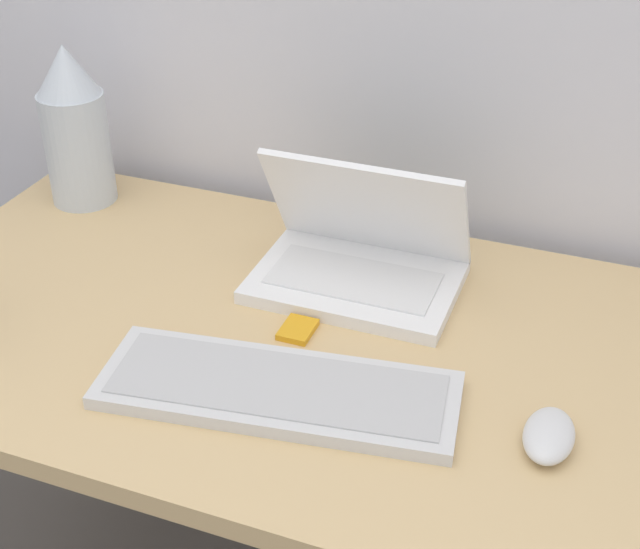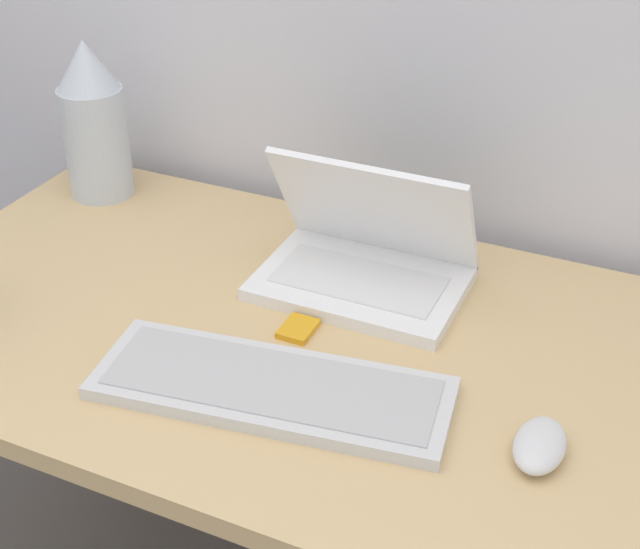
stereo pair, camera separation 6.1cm
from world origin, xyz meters
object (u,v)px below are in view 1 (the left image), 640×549
(laptop, at_px, (360,256))
(vase, at_px, (75,127))
(mouse, at_px, (549,435))
(keyboard, at_px, (278,390))
(mp3_player, at_px, (298,330))

(laptop, relative_size, vase, 1.08)
(mouse, bearing_deg, keyboard, -174.84)
(laptop, bearing_deg, vase, 171.00)
(keyboard, relative_size, mp3_player, 8.26)
(vase, height_order, mp3_player, vase)
(keyboard, distance_m, mouse, 0.33)
(laptop, xyz_separation_m, mp3_player, (-0.04, -0.15, -0.04))
(laptop, relative_size, mp3_player, 5.28)
(laptop, distance_m, vase, 0.54)
(laptop, relative_size, mouse, 3.03)
(mp3_player, bearing_deg, keyboard, -78.45)
(vase, xyz_separation_m, mp3_player, (0.49, -0.24, -0.13))
(keyboard, relative_size, mouse, 4.75)
(mouse, height_order, mp3_player, mouse)
(laptop, bearing_deg, mouse, -38.99)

